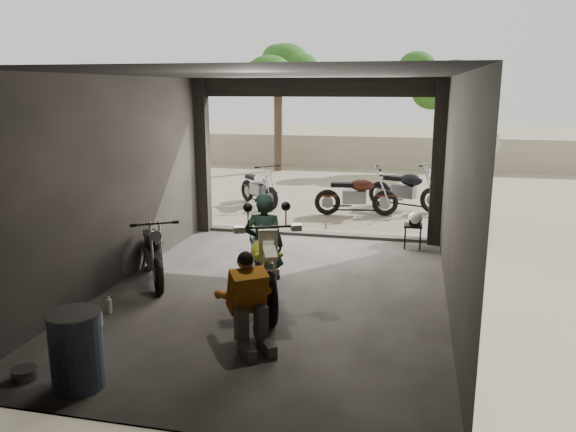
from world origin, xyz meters
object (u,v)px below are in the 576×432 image
at_px(oil_drum, 77,351).
at_px(outside_bike_c, 406,186).
at_px(outside_bike_b, 357,191).
at_px(left_bike, 153,249).
at_px(helmet, 415,219).
at_px(rider, 264,246).
at_px(mechanic, 251,305).
at_px(stool, 413,228).
at_px(main_bike, 263,260).
at_px(sign_post, 481,161).
at_px(outside_bike_a, 259,185).

bearing_deg(oil_drum, outside_bike_c, 72.25).
height_order(outside_bike_b, outside_bike_c, outside_bike_c).
bearing_deg(outside_bike_b, left_bike, 145.20).
bearing_deg(helmet, rider, -125.28).
distance_m(outside_bike_b, mechanic, 7.40).
height_order(left_bike, outside_bike_c, outside_bike_c).
xyz_separation_m(outside_bike_c, stool, (0.22, -3.56, -0.21)).
height_order(outside_bike_c, stool, outside_bike_c).
xyz_separation_m(rider, oil_drum, (-1.18, -2.92, -0.37)).
bearing_deg(left_bike, rider, -39.68).
distance_m(main_bike, helmet, 3.94).
height_order(outside_bike_c, mechanic, outside_bike_c).
relative_size(outside_bike_c, sign_post, 0.82).
bearing_deg(main_bike, rider, 79.56).
height_order(left_bike, helmet, left_bike).
xyz_separation_m(main_bike, stool, (2.03, 3.40, -0.26)).
bearing_deg(helmet, outside_bike_b, 117.10).
xyz_separation_m(outside_bike_a, oil_drum, (0.69, -9.24, -0.14)).
xyz_separation_m(outside_bike_a, sign_post, (5.31, -1.24, 0.93)).
xyz_separation_m(stool, helmet, (0.03, -0.04, 0.20)).
xyz_separation_m(main_bike, rider, (-0.06, 0.32, 0.12)).
relative_size(left_bike, outside_bike_a, 0.97).
distance_m(outside_bike_c, rider, 6.90).
bearing_deg(left_bike, sign_post, 10.31).
bearing_deg(outside_bike_a, mechanic, -119.34).
height_order(main_bike, mechanic, main_bike).
height_order(outside_bike_a, rider, rider).
relative_size(main_bike, left_bike, 1.25).
distance_m(rider, oil_drum, 3.17).
xyz_separation_m(left_bike, stool, (3.98, 2.82, -0.14)).
xyz_separation_m(main_bike, helmet, (2.06, 3.36, -0.06)).
relative_size(main_bike, outside_bike_a, 1.21).
relative_size(outside_bike_b, sign_post, 0.79).
xyz_separation_m(left_bike, outside_bike_a, (0.02, 6.06, 0.02)).
distance_m(main_bike, rider, 0.34).
distance_m(main_bike, outside_bike_a, 6.91).
height_order(main_bike, outside_bike_c, main_bike).
distance_m(outside_bike_a, helmet, 5.17).
bearing_deg(mechanic, sign_post, 29.16).
relative_size(left_bike, helmet, 5.59).
bearing_deg(outside_bike_b, oil_drum, 158.33).
height_order(left_bike, rider, rider).
height_order(outside_bike_a, helmet, outside_bike_a).
height_order(left_bike, stool, left_bike).
xyz_separation_m(outside_bike_b, helmet, (1.39, -2.68, 0.01)).
bearing_deg(sign_post, main_bike, -104.69).
bearing_deg(sign_post, helmet, -105.47).
bearing_deg(rider, stool, -134.24).
bearing_deg(sign_post, stool, -106.57).
bearing_deg(stool, left_bike, -144.65).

